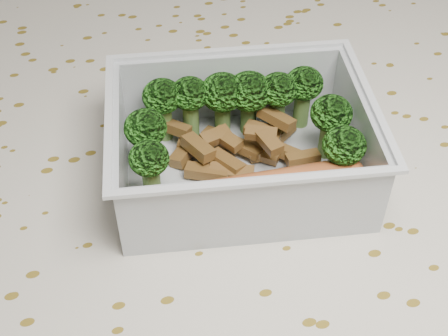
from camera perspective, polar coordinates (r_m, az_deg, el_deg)
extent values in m
cube|color=brown|center=(0.51, 1.26, -4.42)|extent=(1.40, 0.90, 0.04)
cube|color=beige|center=(0.49, 1.30, -2.69)|extent=(1.46, 0.96, 0.01)
cube|color=beige|center=(0.92, -7.49, 14.81)|extent=(1.46, 0.01, 0.18)
cube|color=silver|center=(0.51, 1.52, -0.39)|extent=(0.21, 0.17, 0.00)
cube|color=silver|center=(0.54, 0.55, 7.47)|extent=(0.19, 0.03, 0.06)
cube|color=silver|center=(0.43, 2.87, -3.84)|extent=(0.19, 0.03, 0.06)
cube|color=silver|center=(0.50, 12.15, 3.20)|extent=(0.03, 0.14, 0.06)
cube|color=silver|center=(0.48, -9.41, 1.50)|extent=(0.03, 0.14, 0.06)
cube|color=silver|center=(0.52, 0.51, 10.68)|extent=(0.20, 0.04, 0.00)
cube|color=silver|center=(0.41, 3.15, -1.31)|extent=(0.20, 0.04, 0.00)
cube|color=silver|center=(0.48, 13.31, 6.15)|extent=(0.03, 0.14, 0.00)
cube|color=silver|center=(0.46, -10.51, 4.42)|extent=(0.03, 0.14, 0.00)
cylinder|color=#608C3F|center=(0.53, -5.47, 4.21)|extent=(0.02, 0.02, 0.03)
ellipsoid|color=#308A1E|center=(0.51, -5.68, 6.55)|extent=(0.03, 0.03, 0.03)
cylinder|color=#608C3F|center=(0.53, -3.04, 4.47)|extent=(0.02, 0.02, 0.03)
ellipsoid|color=#308A1E|center=(0.51, -3.16, 6.82)|extent=(0.03, 0.03, 0.03)
cylinder|color=#608C3F|center=(0.53, -0.13, 4.59)|extent=(0.02, 0.02, 0.03)
ellipsoid|color=#308A1E|center=(0.51, -0.14, 6.94)|extent=(0.04, 0.04, 0.03)
cylinder|color=#608C3F|center=(0.53, 2.24, 4.67)|extent=(0.02, 0.02, 0.03)
ellipsoid|color=#308A1E|center=(0.51, 2.33, 7.02)|extent=(0.04, 0.04, 0.03)
cylinder|color=#608C3F|center=(0.53, 4.82, 4.83)|extent=(0.02, 0.02, 0.03)
ellipsoid|color=#308A1E|center=(0.51, 5.00, 7.17)|extent=(0.03, 0.03, 0.03)
cylinder|color=#608C3F|center=(0.54, 7.09, 5.38)|extent=(0.02, 0.02, 0.03)
ellipsoid|color=#308A1E|center=(0.52, 7.36, 7.69)|extent=(0.03, 0.03, 0.03)
cylinder|color=#608C3F|center=(0.50, -6.92, 1.29)|extent=(0.02, 0.02, 0.03)
ellipsoid|color=#308A1E|center=(0.48, -7.20, 3.66)|extent=(0.03, 0.03, 0.03)
cylinder|color=#608C3F|center=(0.52, 9.42, 2.60)|extent=(0.02, 0.02, 0.03)
ellipsoid|color=#308A1E|center=(0.50, 9.79, 4.94)|extent=(0.03, 0.03, 0.03)
cylinder|color=#608C3F|center=(0.47, -6.60, -1.50)|extent=(0.02, 0.02, 0.03)
ellipsoid|color=#308A1E|center=(0.45, -6.88, 0.89)|extent=(0.03, 0.03, 0.03)
cylinder|color=#608C3F|center=(0.49, 10.50, -0.32)|extent=(0.02, 0.02, 0.03)
ellipsoid|color=#308A1E|center=(0.47, 10.93, 2.04)|extent=(0.03, 0.03, 0.03)
cube|color=brown|center=(0.52, -3.71, 2.50)|extent=(0.02, 0.03, 0.01)
cube|color=brown|center=(0.51, 0.28, 2.65)|extent=(0.02, 0.03, 0.01)
cube|color=brown|center=(0.51, 3.31, 3.43)|extent=(0.03, 0.03, 0.01)
cube|color=brown|center=(0.49, 7.22, 0.89)|extent=(0.03, 0.01, 0.01)
cube|color=brown|center=(0.49, 4.18, 2.36)|extent=(0.02, 0.03, 0.01)
cube|color=brown|center=(0.52, -4.49, 3.68)|extent=(0.03, 0.03, 0.01)
cube|color=brown|center=(0.52, 2.77, 1.95)|extent=(0.02, 0.03, 0.01)
cube|color=brown|center=(0.52, -0.60, 2.82)|extent=(0.03, 0.03, 0.01)
cube|color=brown|center=(0.53, 4.89, 3.18)|extent=(0.02, 0.03, 0.01)
cube|color=brown|center=(0.50, 0.21, 0.53)|extent=(0.03, 0.03, 0.01)
cube|color=brown|center=(0.49, -1.56, -0.39)|extent=(0.04, 0.03, 0.01)
cube|color=brown|center=(0.51, -3.56, 1.48)|extent=(0.03, 0.03, 0.01)
cube|color=brown|center=(0.50, -2.39, 1.88)|extent=(0.03, 0.03, 0.01)
cube|color=brown|center=(0.51, 2.08, 1.76)|extent=(0.03, 0.03, 0.01)
cube|color=brown|center=(0.49, 0.69, -0.34)|extent=(0.04, 0.03, 0.01)
cube|color=brown|center=(0.53, 5.18, 3.02)|extent=(0.03, 0.03, 0.01)
cube|color=brown|center=(0.51, 4.82, 4.57)|extent=(0.03, 0.03, 0.01)
cube|color=brown|center=(0.51, 5.96, 1.33)|extent=(0.03, 0.03, 0.01)
cube|color=brown|center=(0.50, 3.40, 3.17)|extent=(0.03, 0.02, 0.01)
cube|color=brown|center=(0.51, 3.84, 1.26)|extent=(0.03, 0.02, 0.01)
cube|color=brown|center=(0.51, -0.79, 2.87)|extent=(0.03, 0.02, 0.01)
cylinder|color=#B3582C|center=(0.46, 2.87, -2.08)|extent=(0.15, 0.03, 0.03)
sphere|color=#B3582C|center=(0.48, 11.23, -0.65)|extent=(0.03, 0.03, 0.03)
sphere|color=#B3582C|center=(0.45, -6.04, -3.55)|extent=(0.03, 0.03, 0.03)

